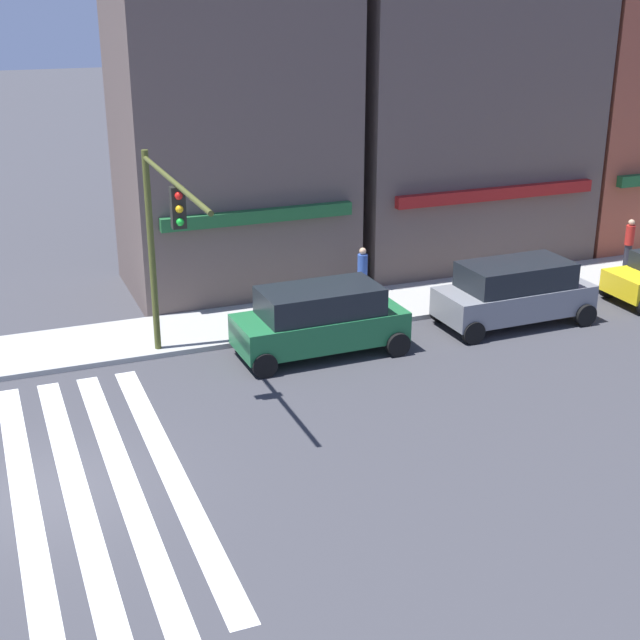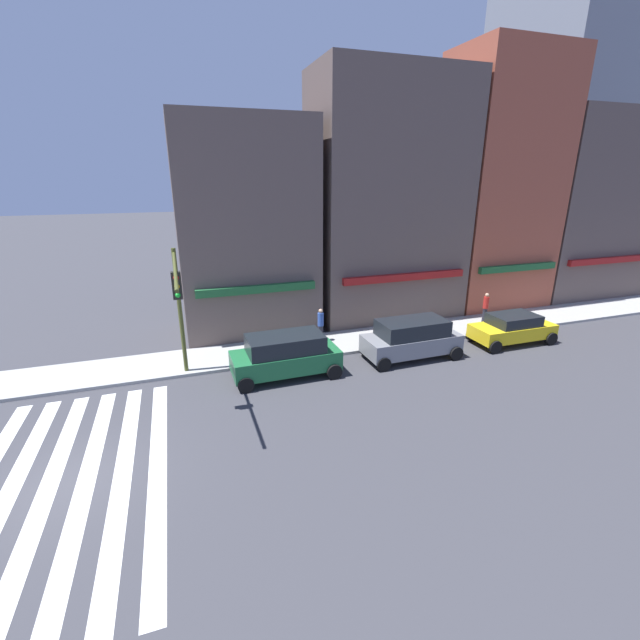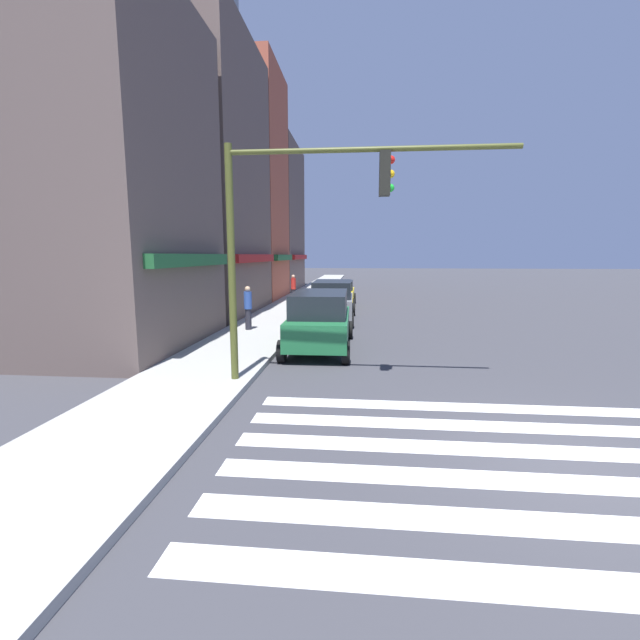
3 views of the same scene
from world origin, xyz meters
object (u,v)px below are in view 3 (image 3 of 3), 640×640
at_px(suv_grey, 333,300).
at_px(pedestrian_blue_shirt, 248,307).
at_px(suv_green, 320,319).
at_px(sedan_yellow, 339,293).
at_px(traffic_signal, 302,217).
at_px(pedestrian_red_jacket, 293,288).

distance_m(suv_grey, pedestrian_blue_shirt, 4.79).
distance_m(suv_green, sedan_yellow, 12.36).
xyz_separation_m(traffic_signal, pedestrian_red_jacket, (17.18, 2.97, -2.95)).
height_order(traffic_signal, pedestrian_red_jacket, traffic_signal).
relative_size(pedestrian_red_jacket, pedestrian_blue_shirt, 1.00).
bearing_deg(suv_green, pedestrian_red_jacket, 11.89).
bearing_deg(sedan_yellow, pedestrian_red_jacket, 77.94).
height_order(sedan_yellow, pedestrian_red_jacket, pedestrian_red_jacket).
relative_size(suv_green, pedestrian_blue_shirt, 2.67).
xyz_separation_m(suv_grey, sedan_yellow, (6.08, -0.00, -0.19)).
bearing_deg(suv_grey, suv_green, 178.92).
bearing_deg(pedestrian_blue_shirt, pedestrian_red_jacket, -116.44).
xyz_separation_m(traffic_signal, suv_green, (4.18, -0.00, -2.99)).
relative_size(sedan_yellow, pedestrian_red_jacket, 2.49).
bearing_deg(traffic_signal, sedan_yellow, -0.01).
relative_size(suv_grey, sedan_yellow, 1.08).
xyz_separation_m(traffic_signal, sedan_yellow, (16.54, -0.00, -3.18)).
relative_size(traffic_signal, pedestrian_red_jacket, 3.70).
bearing_deg(pedestrian_blue_shirt, suv_green, 114.43).
distance_m(traffic_signal, suv_grey, 10.88).
xyz_separation_m(sedan_yellow, pedestrian_red_jacket, (0.64, 2.98, 0.23)).
bearing_deg(suv_green, traffic_signal, 178.97).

